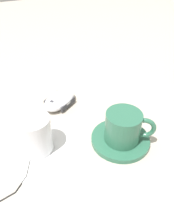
# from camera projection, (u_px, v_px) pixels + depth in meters

# --- Properties ---
(ground_plane) EXTENTS (3.00, 3.00, 0.00)m
(ground_plane) POSITION_uv_depth(u_px,v_px,m) (59.00, 135.00, 0.52)
(ground_plane) COLOR #B2A899
(saucer) EXTENTS (0.13, 0.13, 0.01)m
(saucer) POSITION_uv_depth(u_px,v_px,m) (120.00, 139.00, 0.50)
(saucer) COLOR #2D664C
(saucer) RESTS_ON ground
(coffee_cup) EXTENTS (0.08, 0.10, 0.07)m
(coffee_cup) POSITION_uv_depth(u_px,v_px,m) (124.00, 127.00, 0.47)
(coffee_cup) COLOR #2D664C
(coffee_cup) RESTS_ON saucer
(computer_mouse) EXTENTS (0.11, 0.13, 0.03)m
(computer_mouse) POSITION_uv_depth(u_px,v_px,m) (59.00, 100.00, 0.60)
(computer_mouse) COLOR silver
(computer_mouse) RESTS_ON ground
(mouse_cable) EXTENTS (0.20, 0.15, 0.00)m
(mouse_cable) POSITION_uv_depth(u_px,v_px,m) (30.00, 153.00, 0.47)
(mouse_cable) COLOR black
(mouse_cable) RESTS_ON ground
(napkin_under_glass) EXTENTS (0.21, 0.21, 0.00)m
(napkin_under_glass) POSITION_uv_depth(u_px,v_px,m) (40.00, 150.00, 0.48)
(napkin_under_glass) COLOR white
(napkin_under_glass) RESTS_ON ground
(drinking_glass) EXTENTS (0.07, 0.07, 0.08)m
(drinking_glass) POSITION_uv_depth(u_px,v_px,m) (35.00, 134.00, 0.46)
(drinking_glass) COLOR silver
(drinking_glass) RESTS_ON napkin_under_glass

